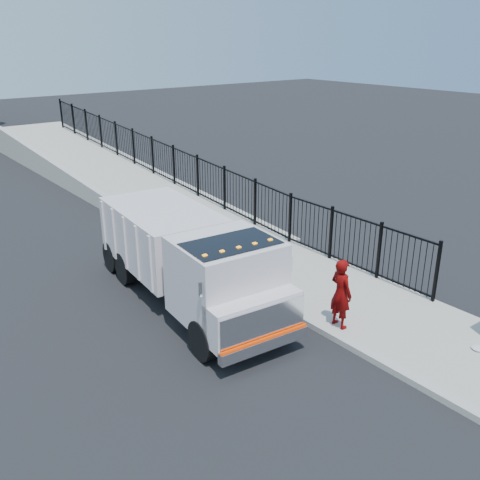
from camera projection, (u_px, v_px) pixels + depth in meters
ground at (294, 315)px, 14.75m from camera, size 120.00×120.00×0.00m
sidewalk at (397, 320)px, 14.37m from camera, size 3.55×12.00×0.12m
curb at (349, 344)px, 13.25m from camera, size 0.30×12.00×0.16m
ramp at (111, 184)px, 27.73m from camera, size 3.95×24.06×3.19m
iron_fence at (174, 178)px, 25.29m from camera, size 0.10×28.00×1.80m
truck at (190, 256)px, 14.87m from camera, size 3.14×7.85×2.62m
worker at (341, 293)px, 13.67m from camera, size 0.50×0.71×1.88m
debris at (478, 348)px, 12.92m from camera, size 0.34×0.34×0.09m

